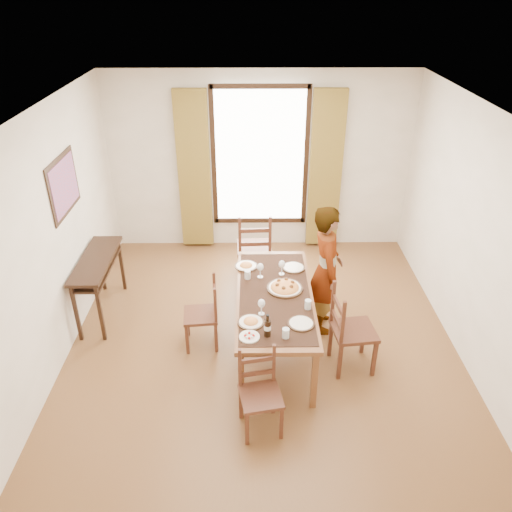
{
  "coord_description": "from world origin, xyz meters",
  "views": [
    {
      "loc": [
        -0.13,
        -4.67,
        3.82
      ],
      "look_at": [
        -0.08,
        0.29,
        1.0
      ],
      "focal_mm": 35.0,
      "sensor_mm": 36.0,
      "label": 1
    }
  ],
  "objects_px": {
    "dining_table": "(275,299)",
    "pasta_platter": "(285,285)",
    "man": "(326,270)",
    "console_table": "(97,267)"
  },
  "relations": [
    {
      "from": "dining_table",
      "to": "man",
      "type": "bearing_deg",
      "value": 34.36
    },
    {
      "from": "console_table",
      "to": "pasta_platter",
      "type": "relative_size",
      "value": 3.0
    },
    {
      "from": "console_table",
      "to": "dining_table",
      "type": "distance_m",
      "value": 2.27
    },
    {
      "from": "dining_table",
      "to": "pasta_platter",
      "type": "relative_size",
      "value": 4.86
    },
    {
      "from": "man",
      "to": "console_table",
      "type": "bearing_deg",
      "value": 83.14
    },
    {
      "from": "dining_table",
      "to": "man",
      "type": "xyz_separation_m",
      "value": [
        0.62,
        0.42,
        0.11
      ]
    },
    {
      "from": "console_table",
      "to": "pasta_platter",
      "type": "height_order",
      "value": "pasta_platter"
    },
    {
      "from": "man",
      "to": "pasta_platter",
      "type": "xyz_separation_m",
      "value": [
        -0.5,
        -0.33,
        0.0
      ]
    },
    {
      "from": "dining_table",
      "to": "pasta_platter",
      "type": "bearing_deg",
      "value": 37.93
    },
    {
      "from": "console_table",
      "to": "pasta_platter",
      "type": "distance_m",
      "value": 2.36
    }
  ]
}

